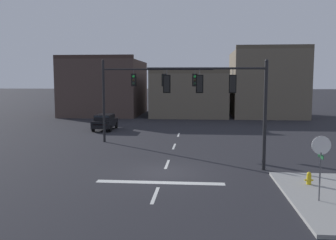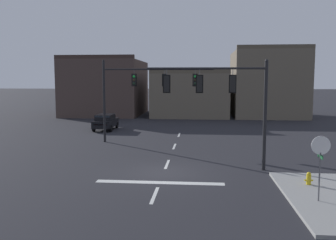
# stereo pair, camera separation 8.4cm
# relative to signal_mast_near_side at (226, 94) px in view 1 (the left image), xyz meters

# --- Properties ---
(ground_plane) EXTENTS (400.00, 400.00, 0.00)m
(ground_plane) POSITION_rel_signal_mast_near_side_xyz_m (-3.36, -1.01, -4.31)
(ground_plane) COLOR #232328
(stop_bar_paint) EXTENTS (6.40, 0.50, 0.01)m
(stop_bar_paint) POSITION_rel_signal_mast_near_side_xyz_m (-3.36, -3.01, -4.31)
(stop_bar_paint) COLOR silver
(stop_bar_paint) RESTS_ON ground
(lane_centreline) EXTENTS (0.16, 26.40, 0.01)m
(lane_centreline) POSITION_rel_signal_mast_near_side_xyz_m (-3.36, 0.99, -4.31)
(lane_centreline) COLOR silver
(lane_centreline) RESTS_ON ground
(signal_mast_near_side) EXTENTS (6.69, 0.50, 6.21)m
(signal_mast_near_side) POSITION_rel_signal_mast_near_side_xyz_m (0.00, 0.00, 0.00)
(signal_mast_near_side) COLOR black
(signal_mast_near_side) RESTS_ON ground
(signal_mast_far_side) EXTENTS (8.97, 0.73, 6.72)m
(signal_mast_far_side) POSITION_rel_signal_mast_near_side_xyz_m (-6.28, 8.75, 0.27)
(signal_mast_far_side) COLOR black
(signal_mast_far_side) RESTS_ON ground
(stop_sign) EXTENTS (0.76, 0.64, 2.83)m
(stop_sign) POSITION_rel_signal_mast_near_side_xyz_m (3.46, -5.58, -2.16)
(stop_sign) COLOR #56565B
(stop_sign) RESTS_ON ground
(car_lot_nearside) EXTENTS (1.99, 4.49, 1.61)m
(car_lot_nearside) POSITION_rel_signal_mast_near_side_xyz_m (-11.09, 15.82, -3.45)
(car_lot_nearside) COLOR black
(car_lot_nearside) RESTS_ON ground
(fire_hydrant) EXTENTS (0.40, 0.30, 0.75)m
(fire_hydrant) POSITION_rel_signal_mast_near_side_xyz_m (3.75, -3.20, -3.98)
(fire_hydrant) COLOR gold
(fire_hydrant) RESTS_ON ground
(building_row) EXTENTS (33.42, 12.41, 9.51)m
(building_row) POSITION_rel_signal_mast_near_side_xyz_m (-4.16, 32.30, -0.43)
(building_row) COLOR #473833
(building_row) RESTS_ON ground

